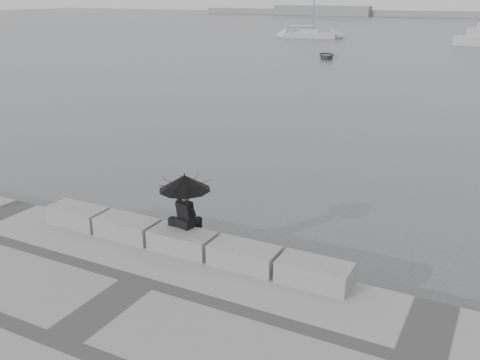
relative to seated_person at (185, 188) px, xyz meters
The scene contains 11 objects.
ground 2.03m from the seated_person, 64.33° to the left, with size 360.00×360.00×0.00m, color #4A4C4F.
stone_block_far_left 3.57m from the seated_person, behind, with size 1.60×0.80×0.50m, color gray.
stone_block_left 2.08m from the seated_person, 169.86° to the right, with size 1.60×0.80×0.50m, color gray.
stone_block_centre 1.31m from the seated_person, 75.20° to the right, with size 1.60×0.80×0.50m, color gray.
stone_block_right 2.21m from the seated_person, ahead, with size 1.60×0.80×0.50m, color gray.
stone_block_far_right 3.71m from the seated_person, ahead, with size 1.60×0.80×0.50m, color gray.
seated_person is the anchor object (origin of this frame).
bag 0.97m from the seated_person, 167.95° to the right, with size 0.31×0.18×0.20m, color black.
distant_landmass 154.89m from the seated_person, 92.98° to the left, with size 180.00×8.00×2.80m.
sailboat_left 72.36m from the seated_person, 108.11° to the left, with size 8.09×4.40×12.90m.
dinghy 45.99m from the seated_person, 104.50° to the left, with size 3.53×1.49×0.60m, color gray.
Camera 1 is at (6.70, -10.26, 6.47)m, focal length 40.00 mm.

